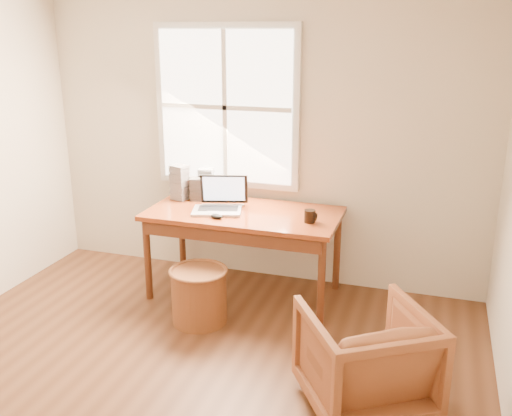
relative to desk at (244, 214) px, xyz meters
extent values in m
cube|color=beige|center=(0.00, 0.46, 0.57)|extent=(4.00, 0.02, 2.60)
cube|color=silver|center=(-0.30, 0.42, 0.82)|extent=(1.32, 0.05, 1.42)
cube|color=white|center=(-0.30, 0.39, 0.82)|extent=(1.20, 0.02, 1.30)
cube|color=silver|center=(-0.30, 0.38, 0.82)|extent=(0.04, 0.02, 1.30)
cube|color=silver|center=(-0.30, 0.38, 0.82)|extent=(1.20, 0.02, 0.04)
cube|color=brown|center=(0.00, 0.00, 0.00)|extent=(1.60, 0.80, 0.04)
imported|color=brown|center=(1.20, -1.25, -0.40)|extent=(0.97, 0.98, 0.65)
cylinder|color=brown|center=(-0.17, -0.57, -0.52)|extent=(0.53, 0.53, 0.43)
ellipsoid|color=black|center=(-0.15, -0.24, 0.04)|extent=(0.12, 0.08, 0.04)
cylinder|color=black|center=(0.58, -0.10, 0.07)|extent=(0.10, 0.10, 0.10)
cube|color=silver|center=(-0.46, 0.31, 0.15)|extent=(0.14, 0.13, 0.26)
cube|color=black|center=(-0.50, 0.19, 0.12)|extent=(0.16, 0.15, 0.20)
cube|color=#9F9CA9|center=(-0.65, 0.16, 0.18)|extent=(0.17, 0.15, 0.31)
cube|color=silver|center=(-0.30, 0.23, 0.10)|extent=(0.16, 0.15, 0.16)
camera|label=1|loc=(1.48, -4.27, 1.49)|focal=40.00mm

